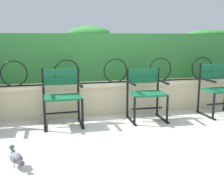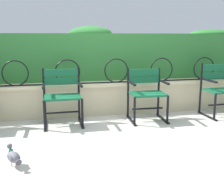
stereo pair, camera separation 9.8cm
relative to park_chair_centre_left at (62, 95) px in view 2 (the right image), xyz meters
The scene contains 8 objects.
ground_plane 0.92m from the park_chair_centre_left, 21.51° to the right, with size 60.00×60.00×0.00m, color #BCB7AD.
stone_wall 0.89m from the park_chair_centre_left, 32.47° to the left, with size 7.76×0.41×0.55m.
iron_arch_fence 0.73m from the park_chair_centre_left, 35.59° to the left, with size 7.21×0.02×0.42m.
hedge_row 1.33m from the park_chair_centre_left, 53.28° to the left, with size 7.60×0.67×0.98m.
park_chair_centre_left is the anchor object (origin of this frame).
park_chair_centre_right 1.34m from the park_chair_centre_left, ahead, with size 0.58×0.53×0.82m.
park_chair_rightmost 2.67m from the park_chair_centre_left, ahead, with size 0.62×0.55×0.88m.
pigeon_near_chairs 1.50m from the park_chair_centre_left, 112.02° to the right, with size 0.19×0.27×0.22m.
Camera 2 is at (-0.82, -3.85, 1.33)m, focal length 43.67 mm.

